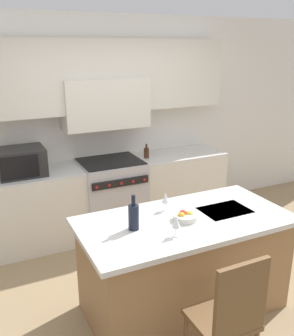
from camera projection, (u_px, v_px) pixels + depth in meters
ground_plane at (175, 304)px, 3.53m from camera, size 10.00×10.00×0.00m
back_cabinetry at (101, 107)px, 4.71m from camera, size 10.00×0.46×2.70m
back_counter at (111, 196)px, 4.84m from camera, size 3.20×0.62×0.92m
range_stove at (112, 196)px, 4.82m from camera, size 0.78×0.70×0.95m
microwave at (21, 162)px, 4.21m from camera, size 0.51×0.44×0.31m
kitchen_island at (184, 264)px, 3.36m from camera, size 1.85×0.93×0.90m
island_chair at (229, 316)px, 2.52m from camera, size 0.42×0.40×1.05m
wine_bottle at (134, 216)px, 3.00m from camera, size 0.09×0.09×0.30m
wine_glass_near at (176, 222)px, 2.89m from camera, size 0.06×0.06×0.17m
wine_glass_far at (165, 198)px, 3.35m from camera, size 0.06×0.06×0.17m
fruit_bowl at (185, 216)px, 3.19m from camera, size 0.21×0.21×0.08m
oil_bottle_on_counter at (146, 153)px, 4.87m from camera, size 0.07×0.07×0.19m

